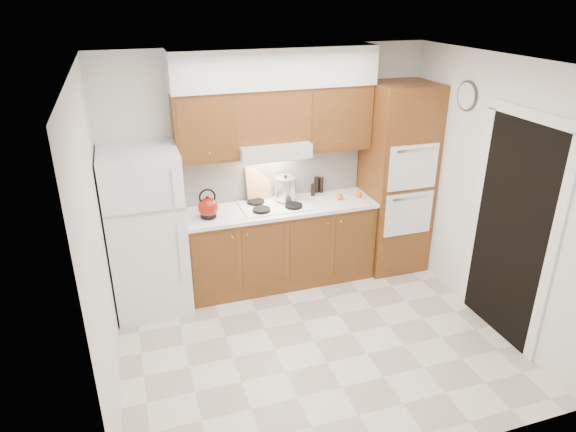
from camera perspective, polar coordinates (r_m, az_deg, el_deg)
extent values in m
plane|color=beige|center=(5.11, 2.92, -13.69)|extent=(3.60, 3.60, 0.00)
plane|color=white|center=(4.09, 3.70, 16.60)|extent=(3.60, 3.60, 0.00)
cube|color=white|center=(5.77, -2.13, 5.51)|extent=(3.60, 0.02, 2.60)
cube|color=white|center=(4.19, -20.37, -3.37)|extent=(0.02, 3.00, 2.60)
cube|color=white|center=(5.33, 21.64, 2.21)|extent=(0.02, 3.00, 2.60)
cube|color=white|center=(5.40, -15.43, -1.72)|extent=(0.75, 0.72, 1.72)
cube|color=brown|center=(5.84, -0.95, -3.29)|extent=(2.11, 0.60, 0.90)
cube|color=white|center=(5.63, -0.95, 0.93)|extent=(2.13, 0.62, 0.04)
cube|color=white|center=(5.79, -1.84, 4.74)|extent=(2.11, 0.03, 0.56)
cube|color=brown|center=(6.10, 11.92, 4.02)|extent=(0.70, 0.65, 2.20)
cube|color=brown|center=(5.32, -9.24, 9.79)|extent=(0.63, 0.33, 0.70)
cube|color=brown|center=(5.71, 5.29, 10.95)|extent=(0.73, 0.33, 0.70)
cube|color=silver|center=(5.48, -1.77, 7.52)|extent=(0.75, 0.45, 0.15)
cube|color=brown|center=(5.45, -2.00, 11.22)|extent=(0.75, 0.33, 0.55)
cube|color=silver|center=(5.36, -1.49, 16.19)|extent=(2.13, 0.36, 0.40)
cube|color=white|center=(5.63, -1.50, 1.18)|extent=(0.74, 0.50, 0.01)
cube|color=black|center=(5.17, 23.49, -1.76)|extent=(0.02, 0.90, 2.10)
cylinder|color=#3F3833|center=(5.51, 19.28, 12.49)|extent=(0.02, 0.30, 0.30)
sphere|color=maroon|center=(5.36, -8.88, 0.95)|extent=(0.28, 0.28, 0.21)
cube|color=tan|center=(5.75, -3.29, 3.71)|extent=(0.31, 0.15, 0.39)
cylinder|color=silver|center=(5.70, -0.29, 3.07)|extent=(0.25, 0.25, 0.25)
cylinder|color=black|center=(5.98, 3.17, 3.48)|extent=(0.06, 0.06, 0.19)
cylinder|color=black|center=(6.01, 3.70, 3.48)|extent=(0.07, 0.07, 0.18)
cylinder|color=black|center=(5.90, 2.79, 2.93)|extent=(0.06, 0.06, 0.14)
sphere|color=orange|center=(5.91, 7.86, 2.41)|extent=(0.08, 0.08, 0.07)
sphere|color=#FF530D|center=(5.81, 5.76, 2.13)|extent=(0.09, 0.09, 0.07)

